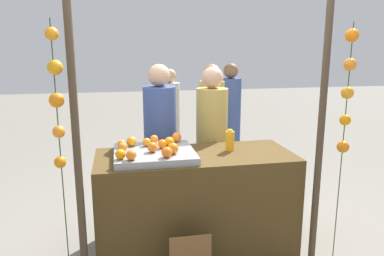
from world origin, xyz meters
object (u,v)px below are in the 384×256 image
at_px(stall_counter, 195,202).
at_px(orange_1, 169,142).
at_px(orange_0, 147,142).
at_px(vendor_right, 212,150).
at_px(vendor_left, 160,150).
at_px(juice_bottle, 230,141).

height_order(stall_counter, orange_1, orange_1).
height_order(orange_0, vendor_right, vendor_right).
distance_m(stall_counter, vendor_right, 0.71).
bearing_deg(vendor_left, orange_1, -88.26).
height_order(orange_1, vendor_right, vendor_right).
bearing_deg(juice_bottle, vendor_left, 134.54).
relative_size(orange_0, vendor_left, 0.04).
xyz_separation_m(stall_counter, orange_0, (-0.41, 0.13, 0.53)).
height_order(juice_bottle, vendor_left, vendor_left).
bearing_deg(orange_0, vendor_right, 32.82).
bearing_deg(stall_counter, orange_0, 162.22).
height_order(orange_0, orange_1, orange_1).
distance_m(stall_counter, orange_1, 0.59).
xyz_separation_m(vendor_left, vendor_right, (0.52, -0.04, -0.01)).
xyz_separation_m(orange_0, orange_1, (0.19, -0.06, 0.01)).
relative_size(stall_counter, vendor_right, 1.07).
distance_m(orange_0, vendor_right, 0.86).
height_order(stall_counter, orange_0, orange_0).
bearing_deg(juice_bottle, stall_counter, -170.67).
bearing_deg(juice_bottle, orange_1, 178.69).
height_order(vendor_left, vendor_right, vendor_left).
relative_size(orange_0, vendor_right, 0.05).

